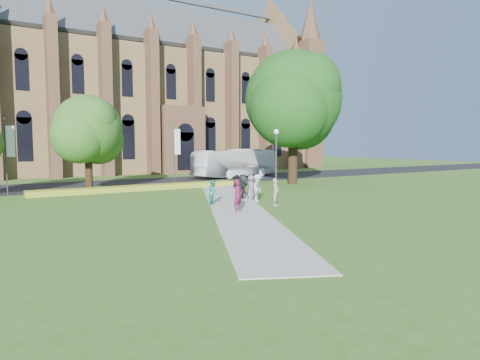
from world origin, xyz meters
TOP-DOWN VIEW (x-y plane):
  - ground at (0.00, 0.00)m, footprint 160.00×160.00m
  - road at (0.00, 20.00)m, footprint 160.00×10.00m
  - footpath at (0.00, 1.00)m, footprint 15.58×28.54m
  - flower_hedge at (-2.00, 13.20)m, footprint 18.00×1.40m
  - cathedral at (10.00, 39.73)m, footprint 52.60×18.25m
  - streetlamp at (7.50, 6.50)m, footprint 0.44×0.44m
  - large_tree at (13.00, 11.00)m, footprint 9.60×9.60m
  - street_tree_1 at (-6.00, 14.50)m, footprint 5.60×5.60m
  - banner_pole_0 at (2.11, 15.20)m, footprint 0.70×0.10m
  - banner_pole_1 at (-11.89, 15.20)m, footprint 0.70×0.10m
  - tour_coach at (12.57, 21.06)m, footprint 12.36×5.42m
  - pedestrian_0 at (-1.21, -1.36)m, footprint 0.80×0.65m
  - pedestrian_1 at (-1.00, 2.02)m, footprint 1.00×1.00m
  - pedestrian_2 at (2.24, 1.62)m, footprint 1.40×1.33m
  - pedestrian_3 at (2.32, 4.49)m, footprint 1.05×0.88m
  - pedestrian_4 at (2.97, 3.56)m, footprint 0.98×0.94m
  - pedestrian_5 at (2.35, 3.70)m, footprint 1.61×1.45m
  - pedestrian_6 at (2.10, -0.63)m, footprint 0.77×0.71m
  - parasol at (3.15, 3.66)m, footprint 1.03×1.03m

SIDE VIEW (x-z plane):
  - ground at x=0.00m, z-range 0.00..0.00m
  - road at x=0.00m, z-range 0.00..0.02m
  - footpath at x=0.00m, z-range 0.00..0.04m
  - flower_hedge at x=-2.00m, z-range 0.00..0.45m
  - pedestrian_1 at x=-1.00m, z-range 0.04..1.68m
  - pedestrian_3 at x=2.32m, z-range 0.04..1.72m
  - pedestrian_4 at x=2.97m, z-range 0.04..1.73m
  - pedestrian_6 at x=2.10m, z-range 0.04..1.81m
  - pedestrian_5 at x=2.35m, z-range 0.04..1.82m
  - pedestrian_2 at x=2.24m, z-range 0.04..1.94m
  - pedestrian_0 at x=-1.21m, z-range 0.04..1.95m
  - tour_coach at x=12.57m, z-range 0.02..3.37m
  - parasol at x=3.15m, z-range 1.73..2.42m
  - streetlamp at x=7.50m, z-range 0.68..5.92m
  - banner_pole_0 at x=2.11m, z-range 0.39..6.39m
  - banner_pole_1 at x=-11.89m, z-range 0.39..6.39m
  - street_tree_1 at x=-6.00m, z-range 1.20..9.25m
  - large_tree at x=13.00m, z-range 1.77..14.97m
  - cathedral at x=10.00m, z-range -1.02..26.98m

